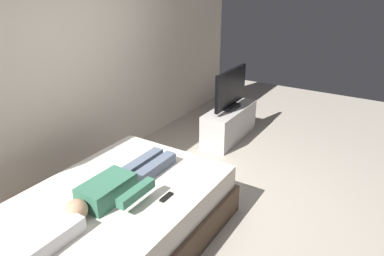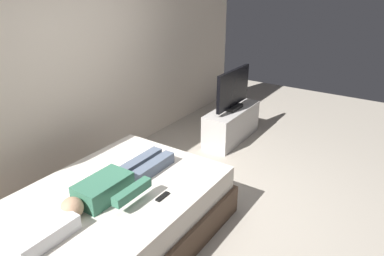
{
  "view_description": "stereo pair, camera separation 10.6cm",
  "coord_description": "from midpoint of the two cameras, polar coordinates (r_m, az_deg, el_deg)",
  "views": [
    {
      "loc": [
        -2.59,
        -1.46,
        2.3
      ],
      "look_at": [
        0.53,
        0.5,
        0.69
      ],
      "focal_mm": 32.47,
      "sensor_mm": 36.0,
      "label": 1
    },
    {
      "loc": [
        -2.53,
        -1.54,
        2.3
      ],
      "look_at": [
        0.53,
        0.5,
        0.69
      ],
      "focal_mm": 32.47,
      "sensor_mm": 36.0,
      "label": 2
    }
  ],
  "objects": [
    {
      "name": "back_wall",
      "position": [
        4.53,
        -14.49,
        11.44
      ],
      "size": [
        6.4,
        0.1,
        2.8
      ],
      "primitive_type": "cube",
      "color": "beige",
      "rests_on": "ground"
    },
    {
      "name": "person",
      "position": [
        3.17,
        -11.47,
        -8.87
      ],
      "size": [
        1.26,
        0.46,
        0.18
      ],
      "color": "#387056",
      "rests_on": "bed"
    },
    {
      "name": "tv_stand",
      "position": [
        5.29,
        7.07,
        0.63
      ],
      "size": [
        1.1,
        0.4,
        0.5
      ],
      "primitive_type": "cube",
      "color": "#B7B2AD",
      "rests_on": "ground"
    },
    {
      "name": "ground_plane",
      "position": [
        3.75,
        2.75,
        -14.21
      ],
      "size": [
        10.0,
        10.0,
        0.0
      ],
      "primitive_type": "plane",
      "color": "#ADA393"
    },
    {
      "name": "pillow",
      "position": [
        2.84,
        -22.78,
        -15.32
      ],
      "size": [
        0.48,
        0.34,
        0.12
      ],
      "primitive_type": "cube",
      "color": "white",
      "rests_on": "bed"
    },
    {
      "name": "bed",
      "position": [
        3.38,
        -11.68,
        -14.06
      ],
      "size": [
        2.07,
        1.49,
        0.54
      ],
      "color": "brown",
      "rests_on": "ground"
    },
    {
      "name": "tv",
      "position": [
        5.1,
        7.37,
        6.16
      ],
      "size": [
        0.88,
        0.2,
        0.59
      ],
      "color": "black",
      "rests_on": "tv_stand"
    },
    {
      "name": "remote",
      "position": [
        3.07,
        -3.86,
        -11.17
      ],
      "size": [
        0.15,
        0.04,
        0.02
      ],
      "primitive_type": "cube",
      "color": "black",
      "rests_on": "bed"
    }
  ]
}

